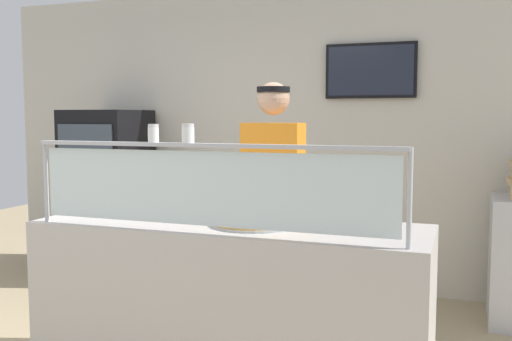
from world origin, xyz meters
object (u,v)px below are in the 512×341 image
at_px(pizza_tray, 253,222).
at_px(pizza_server, 248,218).
at_px(parmesan_shaker, 153,134).
at_px(worker_figure, 273,199).
at_px(drink_fridge, 108,194).
at_px(pepper_flake_shaker, 188,135).

relative_size(pizza_tray, pizza_server, 1.70).
relative_size(parmesan_shaker, worker_figure, 0.05).
height_order(parmesan_shaker, worker_figure, worker_figure).
bearing_deg(pizza_server, drink_fridge, 136.54).
distance_m(parmesan_shaker, worker_figure, 1.07).
bearing_deg(pizza_tray, parmesan_shaker, -146.17).
bearing_deg(worker_figure, parmesan_shaker, -111.16).
xyz_separation_m(pizza_server, drink_fridge, (-2.09, 1.74, -0.19)).
bearing_deg(pizza_tray, pizza_server, -142.98).
distance_m(pizza_server, worker_figure, 0.64).
bearing_deg(pizza_tray, worker_figure, 98.21).
bearing_deg(worker_figure, pizza_server, -84.40).
bearing_deg(drink_fridge, pepper_flake_shaker, -47.11).
relative_size(pizza_server, parmesan_shaker, 2.96).
distance_m(pizza_server, pepper_flake_shaker, 0.58).
relative_size(pizza_tray, parmesan_shaker, 5.02).
bearing_deg(parmesan_shaker, pepper_flake_shaker, 0.00).
bearing_deg(drink_fridge, pizza_server, -39.82).
height_order(parmesan_shaker, pepper_flake_shaker, pepper_flake_shaker).
bearing_deg(worker_figure, pizza_tray, -81.79).
distance_m(pizza_server, parmesan_shaker, 0.68).
xyz_separation_m(pizza_tray, pepper_flake_shaker, (-0.24, -0.30, 0.48)).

